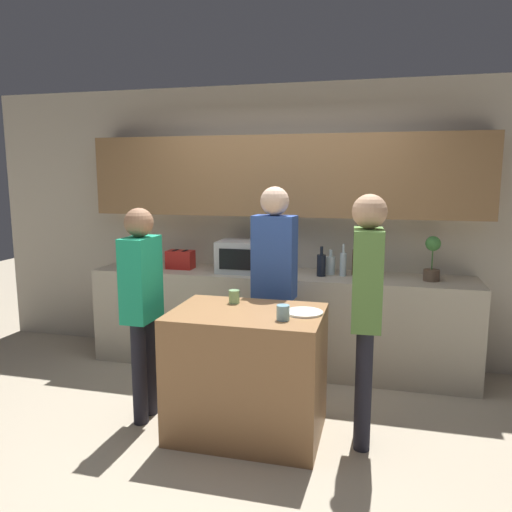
{
  "coord_description": "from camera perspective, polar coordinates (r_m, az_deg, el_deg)",
  "views": [
    {
      "loc": [
        0.93,
        -3.15,
        1.84
      ],
      "look_at": [
        0.04,
        0.35,
        1.25
      ],
      "focal_mm": 35.0,
      "sensor_mm": 36.0,
      "label": 1
    }
  ],
  "objects": [
    {
      "name": "bottle_4",
      "position": [
        4.56,
        12.21,
        -1.15
      ],
      "size": [
        0.08,
        0.08,
        0.29
      ],
      "color": "black",
      "rests_on": "back_counter"
    },
    {
      "name": "person_left",
      "position": [
        4.04,
        2.1,
        -2.0
      ],
      "size": [
        0.36,
        0.23,
        1.75
      ],
      "rotation": [
        0.0,
        0.0,
        -3.23
      ],
      "color": "black",
      "rests_on": "ground_plane"
    },
    {
      "name": "kitchen_island",
      "position": [
        3.64,
        -0.99,
        -13.15
      ],
      "size": [
        1.05,
        0.73,
        0.9
      ],
      "color": "#996B42",
      "rests_on": "ground_plane"
    },
    {
      "name": "bottle_2",
      "position": [
        4.64,
        9.92,
        -0.88
      ],
      "size": [
        0.06,
        0.06,
        0.3
      ],
      "color": "silver",
      "rests_on": "back_counter"
    },
    {
      "name": "cup_1",
      "position": [
        3.28,
        3.11,
        -6.48
      ],
      "size": [
        0.09,
        0.09,
        0.1
      ],
      "color": "#81B5CA",
      "rests_on": "kitchen_island"
    },
    {
      "name": "back_counter",
      "position": [
        4.83,
        2.55,
        -7.32
      ],
      "size": [
        3.6,
        0.62,
        0.92
      ],
      "color": "#B7AD99",
      "rests_on": "ground_plane"
    },
    {
      "name": "bottle_0",
      "position": [
        4.6,
        7.48,
        -0.99
      ],
      "size": [
        0.08,
        0.08,
        0.28
      ],
      "color": "black",
      "rests_on": "back_counter"
    },
    {
      "name": "person_center",
      "position": [
        3.77,
        -12.93,
        -4.59
      ],
      "size": [
        0.21,
        0.34,
        1.6
      ],
      "rotation": [
        0.0,
        0.0,
        -1.58
      ],
      "color": "black",
      "rests_on": "ground_plane"
    },
    {
      "name": "microwave",
      "position": [
        4.76,
        -1.14,
        -0.04
      ],
      "size": [
        0.52,
        0.39,
        0.3
      ],
      "color": "#B7BABC",
      "rests_on": "back_counter"
    },
    {
      "name": "plate_on_island",
      "position": [
        3.45,
        5.52,
        -6.43
      ],
      "size": [
        0.26,
        0.26,
        0.01
      ],
      "color": "white",
      "rests_on": "kitchen_island"
    },
    {
      "name": "cup_0",
      "position": [
        3.7,
        -2.51,
        -4.66
      ],
      "size": [
        0.08,
        0.08,
        0.1
      ],
      "color": "#86B97B",
      "rests_on": "kitchen_island"
    },
    {
      "name": "toaster",
      "position": [
        4.99,
        -8.63,
        -0.4
      ],
      "size": [
        0.26,
        0.16,
        0.18
      ],
      "color": "#B21E19",
      "rests_on": "back_counter"
    },
    {
      "name": "person_right",
      "position": [
        3.39,
        12.5,
        -4.79
      ],
      "size": [
        0.23,
        0.35,
        1.72
      ],
      "rotation": [
        0.0,
        0.0,
        -4.66
      ],
      "color": "black",
      "rests_on": "ground_plane"
    },
    {
      "name": "bottle_3",
      "position": [
        4.7,
        11.33,
        -0.62
      ],
      "size": [
        0.06,
        0.06,
        0.33
      ],
      "color": "#472814",
      "rests_on": "back_counter"
    },
    {
      "name": "bottle_1",
      "position": [
        4.7,
        8.51,
        -1.01
      ],
      "size": [
        0.09,
        0.09,
        0.23
      ],
      "color": "silver",
      "rests_on": "back_counter"
    },
    {
      "name": "ground_plane",
      "position": [
        3.76,
        -2.08,
        -20.0
      ],
      "size": [
        14.0,
        14.0,
        0.0
      ],
      "primitive_type": "plane",
      "color": "#BCAD93"
    },
    {
      "name": "bottle_5",
      "position": [
        4.6,
        13.54,
        -1.25
      ],
      "size": [
        0.07,
        0.07,
        0.26
      ],
      "color": "#194723",
      "rests_on": "back_counter"
    },
    {
      "name": "potted_plant",
      "position": [
        4.6,
        19.5,
        -0.28
      ],
      "size": [
        0.14,
        0.14,
        0.4
      ],
      "color": "brown",
      "rests_on": "back_counter"
    },
    {
      "name": "back_wall",
      "position": [
        4.9,
        3.28,
        5.74
      ],
      "size": [
        6.4,
        0.4,
        2.7
      ],
      "color": "beige",
      "rests_on": "ground_plane"
    }
  ]
}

